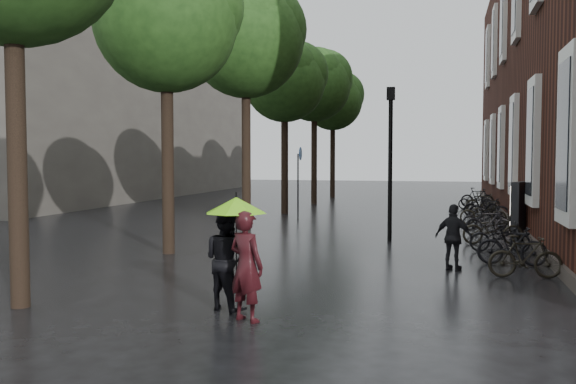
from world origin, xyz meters
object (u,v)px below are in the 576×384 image
(person_burgundy, at_px, (246,266))
(person_black, at_px, (226,260))
(lamp_post, at_px, (390,148))
(pedestrian_walking, at_px, (454,237))
(ad_lightbox, at_px, (520,210))
(parked_bicycles, at_px, (487,215))

(person_burgundy, height_order, person_black, person_burgundy)
(lamp_post, bearing_deg, pedestrian_walking, -67.81)
(ad_lightbox, bearing_deg, parked_bicycles, 125.56)
(person_black, bearing_deg, pedestrian_walking, -104.85)
(person_black, bearing_deg, lamp_post, -78.00)
(ad_lightbox, bearing_deg, person_black, -96.35)
(person_burgundy, relative_size, parked_bicycles, 0.09)
(lamp_post, bearing_deg, person_black, -101.94)
(pedestrian_walking, bearing_deg, parked_bicycles, -74.52)
(person_burgundy, xyz_separation_m, pedestrian_walking, (3.20, 5.28, -0.12))
(person_black, height_order, pedestrian_walking, person_black)
(parked_bicycles, relative_size, lamp_post, 4.27)
(person_black, bearing_deg, parked_bicycles, -86.19)
(ad_lightbox, xyz_separation_m, lamp_post, (-3.90, -1.49, 1.93))
(person_burgundy, distance_m, parked_bicycles, 15.17)
(person_black, bearing_deg, person_burgundy, 156.62)
(pedestrian_walking, bearing_deg, lamp_post, -44.13)
(person_burgundy, bearing_deg, person_black, -23.46)
(parked_bicycles, relative_size, ad_lightbox, 11.06)
(person_black, xyz_separation_m, ad_lightbox, (5.84, 10.64, 0.06))
(ad_lightbox, relative_size, lamp_post, 0.39)
(parked_bicycles, bearing_deg, person_black, -110.13)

